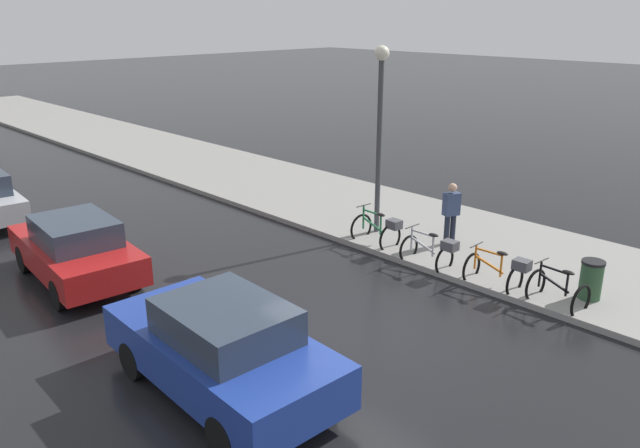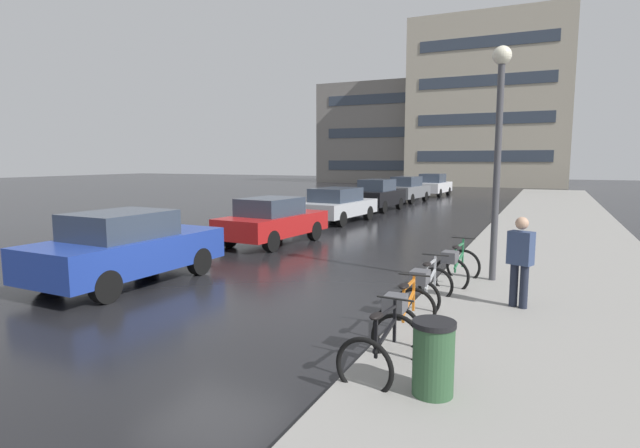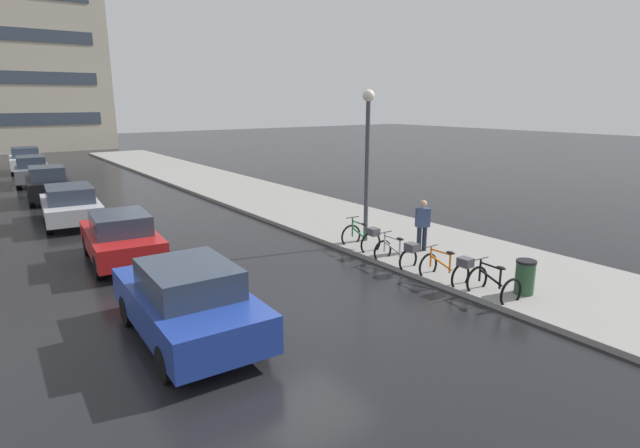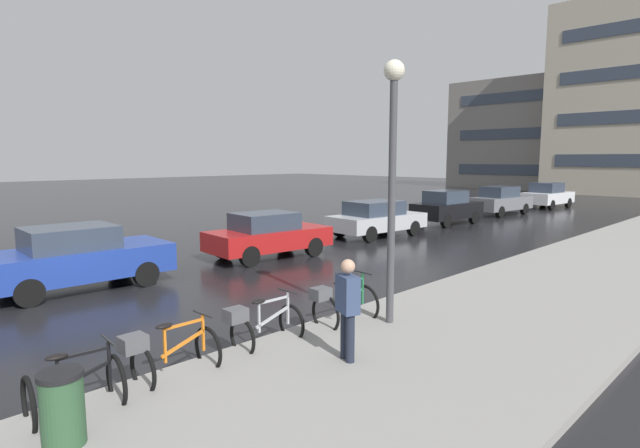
# 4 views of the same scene
# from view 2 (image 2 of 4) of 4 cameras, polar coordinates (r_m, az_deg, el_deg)

# --- Properties ---
(ground_plane) EXTENTS (140.00, 140.00, 0.00)m
(ground_plane) POSITION_cam_2_polar(r_m,az_deg,el_deg) (9.84, -12.21, -8.73)
(ground_plane) COLOR black
(sidewalk_kerb) EXTENTS (4.80, 60.00, 0.14)m
(sidewalk_kerb) POSITION_cam_2_polar(r_m,az_deg,el_deg) (17.72, 25.37, -1.90)
(sidewalk_kerb) COLOR gray
(sidewalk_kerb) RESTS_ON ground
(bicycle_nearest) EXTENTS (0.81, 1.12, 0.95)m
(bicycle_nearest) POSITION_cam_2_polar(r_m,az_deg,el_deg) (6.30, 7.05, -14.12)
(bicycle_nearest) COLOR black
(bicycle_nearest) RESTS_ON ground
(bicycle_second) EXTENTS (0.72, 1.38, 0.94)m
(bicycle_second) POSITION_cam_2_polar(r_m,az_deg,el_deg) (7.45, 9.55, -10.03)
(bicycle_second) COLOR black
(bicycle_second) RESTS_ON ground
(bicycle_third) EXTENTS (0.70, 1.38, 0.95)m
(bicycle_third) POSITION_cam_2_polar(r_m,az_deg,el_deg) (9.09, 12.09, -6.97)
(bicycle_third) COLOR black
(bicycle_third) RESTS_ON ground
(bicycle_farthest) EXTENTS (0.84, 1.41, 1.03)m
(bicycle_farthest) POSITION_cam_2_polar(r_m,az_deg,el_deg) (10.76, 15.26, -4.72)
(bicycle_farthest) COLOR black
(bicycle_farthest) RESTS_ON ground
(car_blue) EXTENTS (2.08, 4.36, 1.59)m
(car_blue) POSITION_cam_2_polar(r_m,az_deg,el_deg) (11.68, -21.28, -2.49)
(car_blue) COLOR navy
(car_blue) RESTS_ON ground
(car_red) EXTENTS (2.16, 4.18, 1.49)m
(car_red) POSITION_cam_2_polar(r_m,az_deg,el_deg) (16.14, -5.44, 0.41)
(car_red) COLOR #AD1919
(car_red) RESTS_ON ground
(car_silver) EXTENTS (2.29, 4.39, 1.49)m
(car_silver) POSITION_cam_2_polar(r_m,az_deg,el_deg) (21.66, 1.97, 2.23)
(car_silver) COLOR #B2B5BA
(car_silver) RESTS_ON ground
(car_black) EXTENTS (2.06, 3.89, 1.67)m
(car_black) POSITION_cam_2_polar(r_m,az_deg,el_deg) (26.85, 6.62, 3.31)
(car_black) COLOR black
(car_black) RESTS_ON ground
(car_grey) EXTENTS (2.12, 4.32, 1.65)m
(car_grey) POSITION_cam_2_polar(r_m,az_deg,el_deg) (32.48, 9.92, 3.92)
(car_grey) COLOR slate
(car_grey) RESTS_ON ground
(car_white) EXTENTS (2.17, 4.11, 1.67)m
(car_white) POSITION_cam_2_polar(r_m,az_deg,el_deg) (38.37, 12.78, 4.36)
(car_white) COLOR silver
(car_white) RESTS_ON ground
(pedestrian) EXTENTS (0.46, 0.37, 1.73)m
(pedestrian) POSITION_cam_2_polar(r_m,az_deg,el_deg) (9.30, 21.90, -3.84)
(pedestrian) COLOR #1E2333
(pedestrian) RESTS_ON ground
(streetlamp) EXTENTS (0.38, 0.38, 4.99)m
(streetlamp) POSITION_cam_2_polar(r_m,az_deg,el_deg) (11.11, 19.75, 9.79)
(streetlamp) COLOR #424247
(streetlamp) RESTS_ON ground
(trash_bin) EXTENTS (0.47, 0.47, 0.97)m
(trash_bin) POSITION_cam_2_polar(r_m,az_deg,el_deg) (5.78, 12.81, -15.31)
(trash_bin) COLOR #2D5133
(trash_bin) RESTS_ON ground
(building_facade_main) EXTENTS (15.67, 7.65, 17.01)m
(building_facade_main) POSITION_cam_2_polar(r_m,az_deg,el_deg) (56.10, 18.71, 12.90)
(building_facade_main) COLOR #B2A893
(building_facade_main) RESTS_ON ground
(building_facade_side) EXTENTS (18.17, 7.83, 11.55)m
(building_facade_side) POSITION_cam_2_polar(r_m,az_deg,el_deg) (60.78, 9.07, 10.15)
(building_facade_side) COLOR gray
(building_facade_side) RESTS_ON ground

